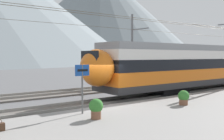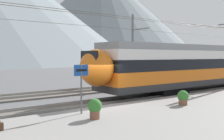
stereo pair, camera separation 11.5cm
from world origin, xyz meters
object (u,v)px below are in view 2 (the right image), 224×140
at_px(catenary_mast_far_side, 134,47).
at_px(platform_sign, 81,78).
at_px(potted_plant_platform_edge, 95,107).
at_px(potted_plant_by_shelter, 183,97).

bearing_deg(catenary_mast_far_side, platform_sign, -139.44).
xyz_separation_m(potted_plant_platform_edge, potted_plant_by_shelter, (5.42, -0.22, -0.05)).
bearing_deg(potted_plant_platform_edge, platform_sign, 87.65).
relative_size(catenary_mast_far_side, potted_plant_by_shelter, 52.83).
bearing_deg(potted_plant_by_shelter, catenary_mast_far_side, 59.92).
bearing_deg(platform_sign, catenary_mast_far_side, 40.56).
bearing_deg(platform_sign, potted_plant_platform_edge, -92.35).
bearing_deg(potted_plant_platform_edge, catenary_mast_far_side, 43.53).
height_order(platform_sign, potted_plant_by_shelter, platform_sign).
distance_m(catenary_mast_far_side, potted_plant_platform_edge, 17.28).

